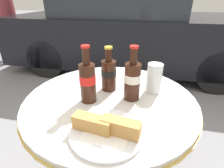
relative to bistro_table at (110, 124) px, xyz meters
name	(u,v)px	position (x,y,z in m)	size (l,w,h in m)	color
bistro_table	(110,124)	(0.00, 0.00, 0.00)	(0.80, 0.80, 0.77)	gold
cola_bottle_left	(109,74)	(-0.02, 0.08, 0.24)	(0.07, 0.07, 0.22)	#33190F
cola_bottle_right	(132,79)	(0.10, 0.01, 0.25)	(0.07, 0.07, 0.25)	#33190F
cola_bottle_center	(88,81)	(-0.09, -0.05, 0.26)	(0.07, 0.07, 0.25)	#33190F
drinking_glass	(154,79)	(0.19, 0.10, 0.22)	(0.07, 0.07, 0.14)	silver
lunch_plate_near	(107,129)	(0.04, -0.24, 0.18)	(0.26, 0.26, 0.07)	white
parked_car	(130,31)	(-0.21, 2.53, 0.02)	(4.07, 1.83, 1.34)	black
pedestrian	(7,15)	(-2.58, 2.39, 0.27)	(0.32, 0.32, 1.56)	black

